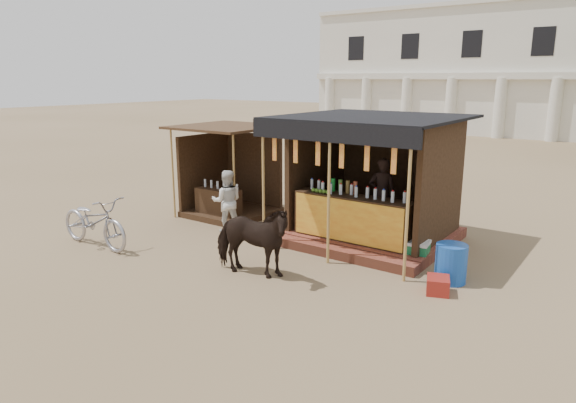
{
  "coord_description": "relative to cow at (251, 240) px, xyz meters",
  "views": [
    {
      "loc": [
        5.95,
        -6.69,
        3.55
      ],
      "look_at": [
        0.0,
        1.6,
        1.1
      ],
      "focal_mm": 32.0,
      "sensor_mm": 36.0,
      "label": 1
    }
  ],
  "objects": [
    {
      "name": "red_crate",
      "position": [
        3.07,
        1.24,
        -0.54
      ],
      "size": [
        0.5,
        0.54,
        0.28
      ],
      "primitive_type": "cube",
      "rotation": [
        0.0,
        0.0,
        0.36
      ],
      "color": "maroon",
      "rests_on": "ground"
    },
    {
      "name": "secondary_stall",
      "position": [
        -3.38,
        3.08,
        0.17
      ],
      "size": [
        2.4,
        2.4,
        2.38
      ],
      "color": "#3C2515",
      "rests_on": "ground"
    },
    {
      "name": "cow",
      "position": [
        0.0,
        0.0,
        0.0
      ],
      "size": [
        1.74,
        1.06,
        1.37
      ],
      "primitive_type": "imported",
      "rotation": [
        0.0,
        0.0,
        1.78
      ],
      "color": "black",
      "rests_on": "ground"
    },
    {
      "name": "blue_barrel",
      "position": [
        3.08,
        1.84,
        -0.33
      ],
      "size": [
        0.74,
        0.74,
        0.7
      ],
      "primitive_type": "cylinder",
      "rotation": [
        0.0,
        0.0,
        0.44
      ],
      "color": "#164AA6",
      "rests_on": "ground"
    },
    {
      "name": "cooler",
      "position": [
        2.13,
        2.39,
        -0.45
      ],
      "size": [
        0.7,
        0.53,
        0.46
      ],
      "color": "#19723D",
      "rests_on": "ground"
    },
    {
      "name": "ground",
      "position": [
        -0.21,
        -0.16,
        -0.68
      ],
      "size": [
        120.0,
        120.0,
        0.0
      ],
      "primitive_type": "plane",
      "color": "#846B4C",
      "rests_on": "ground"
    },
    {
      "name": "motorbike",
      "position": [
        -3.84,
        -0.65,
        -0.12
      ],
      "size": [
        2.13,
        0.75,
        1.12
      ],
      "primitive_type": "imported",
      "rotation": [
        0.0,
        0.0,
        1.57
      ],
      "color": "#9F9DA6",
      "rests_on": "ground"
    },
    {
      "name": "bystander",
      "position": [
        -2.26,
        1.84,
        0.06
      ],
      "size": [
        0.91,
        0.89,
        1.48
      ],
      "primitive_type": "imported",
      "rotation": [
        0.0,
        0.0,
        3.83
      ],
      "color": "silver",
      "rests_on": "ground"
    },
    {
      "name": "background_building",
      "position": [
        -2.21,
        29.79,
        3.3
      ],
      "size": [
        26.0,
        7.45,
        8.18
      ],
      "color": "silver",
      "rests_on": "ground"
    },
    {
      "name": "main_stall",
      "position": [
        0.8,
        3.2,
        0.34
      ],
      "size": [
        3.6,
        3.61,
        2.78
      ],
      "color": "brown",
      "rests_on": "ground"
    }
  ]
}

